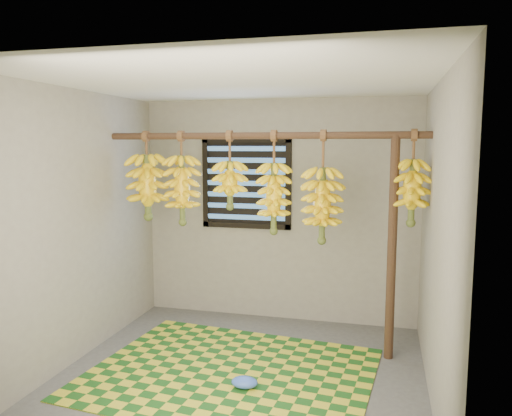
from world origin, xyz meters
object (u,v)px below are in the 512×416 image
(banana_bunch_c, at_px, (230,185))
(banana_bunch_d, at_px, (274,198))
(plastic_bag, at_px, (245,382))
(banana_bunch_b, at_px, (182,190))
(banana_bunch_e, at_px, (322,205))
(banana_bunch_a, at_px, (148,187))
(woven_mat, at_px, (230,373))
(support_post, at_px, (392,250))
(banana_bunch_f, at_px, (412,192))

(banana_bunch_c, distance_m, banana_bunch_d, 0.44)
(plastic_bag, relative_size, banana_bunch_b, 0.24)
(plastic_bag, relative_size, banana_bunch_e, 0.21)
(banana_bunch_e, bearing_deg, plastic_bag, -118.75)
(banana_bunch_a, distance_m, banana_bunch_d, 1.28)
(banana_bunch_a, distance_m, banana_bunch_e, 1.73)
(banana_bunch_c, bearing_deg, plastic_bag, -66.35)
(woven_mat, distance_m, banana_bunch_a, 1.95)
(banana_bunch_b, height_order, banana_bunch_e, same)
(support_post, bearing_deg, plastic_bag, -141.34)
(support_post, relative_size, banana_bunch_a, 2.33)
(banana_bunch_c, xyz_separation_m, banana_bunch_d, (0.42, 0.00, -0.12))
(support_post, distance_m, woven_mat, 1.76)
(banana_bunch_e, relative_size, banana_bunch_f, 1.23)
(woven_mat, height_order, banana_bunch_c, banana_bunch_c)
(banana_bunch_a, relative_size, banana_bunch_d, 0.90)
(plastic_bag, bearing_deg, banana_bunch_b, 134.62)
(banana_bunch_a, relative_size, banana_bunch_c, 1.17)
(banana_bunch_c, height_order, banana_bunch_d, same)
(banana_bunch_d, xyz_separation_m, banana_bunch_e, (0.45, 0.00, -0.05))
(support_post, xyz_separation_m, banana_bunch_d, (-1.07, 0.00, 0.43))
(support_post, relative_size, banana_bunch_b, 2.22)
(banana_bunch_b, relative_size, banana_bunch_f, 1.09)
(banana_bunch_f, bearing_deg, banana_bunch_c, 180.00)
(support_post, xyz_separation_m, plastic_bag, (-1.11, -0.88, -0.95))
(banana_bunch_f, bearing_deg, banana_bunch_b, 180.00)
(woven_mat, xyz_separation_m, banana_bunch_a, (-1.05, 0.66, 1.50))
(banana_bunch_a, distance_m, banana_bunch_c, 0.85)
(plastic_bag, bearing_deg, banana_bunch_c, 113.65)
(banana_bunch_b, distance_m, banana_bunch_c, 0.49)
(woven_mat, distance_m, banana_bunch_d, 1.59)
(banana_bunch_b, bearing_deg, woven_mat, -43.95)
(woven_mat, bearing_deg, banana_bunch_b, 136.05)
(banana_bunch_b, xyz_separation_m, banana_bunch_d, (0.91, 0.00, -0.05))
(banana_bunch_c, distance_m, banana_bunch_f, 1.64)
(support_post, xyz_separation_m, banana_bunch_b, (-1.98, 0.00, 0.48))
(banana_bunch_d, bearing_deg, banana_bunch_a, 180.00)
(plastic_bag, distance_m, banana_bunch_d, 1.63)
(banana_bunch_a, xyz_separation_m, banana_bunch_f, (2.49, -0.00, 0.01))
(banana_bunch_c, relative_size, banana_bunch_f, 0.89)
(banana_bunch_b, distance_m, banana_bunch_e, 1.36)
(banana_bunch_c, relative_size, banana_bunch_d, 0.77)
(banana_bunch_a, distance_m, banana_bunch_b, 0.37)
(woven_mat, xyz_separation_m, banana_bunch_d, (0.22, 0.66, 1.42))
(banana_bunch_c, bearing_deg, banana_bunch_b, 180.00)
(banana_bunch_d, relative_size, banana_bunch_f, 1.15)
(banana_bunch_a, bearing_deg, banana_bunch_c, -0.00)
(plastic_bag, distance_m, banana_bunch_a, 2.10)
(support_post, bearing_deg, banana_bunch_f, -0.00)
(banana_bunch_c, xyz_separation_m, banana_bunch_e, (0.87, 0.00, -0.17))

